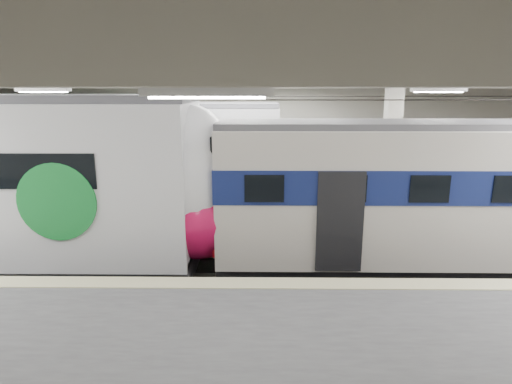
{
  "coord_description": "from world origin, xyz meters",
  "views": [
    {
      "loc": [
        0.65,
        -11.31,
        4.99
      ],
      "look_at": [
        0.5,
        1.0,
        2.0
      ],
      "focal_mm": 30.0,
      "sensor_mm": 36.0,
      "label": 1
    }
  ],
  "objects": [
    {
      "name": "older_rer",
      "position": [
        5.62,
        0.0,
        2.18
      ],
      "size": [
        12.47,
        2.75,
        4.16
      ],
      "color": "beige",
      "rests_on": "ground"
    },
    {
      "name": "station_hall",
      "position": [
        0.0,
        -1.74,
        3.24
      ],
      "size": [
        36.0,
        24.0,
        5.75
      ],
      "color": "black",
      "rests_on": "ground"
    },
    {
      "name": "far_train",
      "position": [
        -5.64,
        5.5,
        2.3
      ],
      "size": [
        13.95,
        3.0,
        4.45
      ],
      "rotation": [
        0.0,
        0.0,
        0.01
      ],
      "color": "white",
      "rests_on": "ground"
    }
  ]
}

